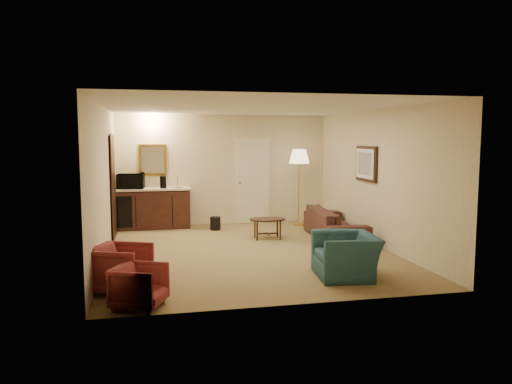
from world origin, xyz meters
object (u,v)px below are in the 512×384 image
rose_chair_near (121,266)px  coffee_maker (163,182)px  teal_armchair (346,248)px  coffee_table (267,229)px  sofa (335,219)px  waste_bin (215,223)px  rose_chair_far (139,284)px  wetbar_cabinet (154,208)px  floor_lamp (299,187)px  microwave (131,180)px

rose_chair_near → coffee_maker: 4.78m
rose_chair_near → coffee_maker: (0.72, 4.67, 0.70)m
teal_armchair → coffee_table: 3.00m
sofa → teal_armchair: (-0.86, -2.66, 0.02)m
waste_bin → rose_chair_far: bearing=-107.9°
wetbar_cabinet → sofa: size_ratio=0.78×
rose_chair_far → waste_bin: 5.15m
sofa → waste_bin: bearing=61.3°
floor_lamp → coffee_maker: size_ratio=6.57×
waste_bin → coffee_maker: 1.52m
sofa → coffee_maker: 3.97m
rose_chair_near → coffee_table: (2.75, 3.00, -0.14)m
rose_chair_near → sofa: bearing=-34.3°
rose_chair_far → waste_bin: rose_chair_far is taller
wetbar_cabinet → coffee_table: wetbar_cabinet is taller
teal_armchair → coffee_table: size_ratio=1.35×
wetbar_cabinet → waste_bin: 1.47m
floor_lamp → microwave: 3.87m
teal_armchair → waste_bin: teal_armchair is taller
teal_armchair → rose_chair_far: size_ratio=1.68×
floor_lamp → coffee_maker: (-3.13, 0.27, 0.16)m
sofa → coffee_table: bearing=82.4°
sofa → rose_chair_far: bearing=136.1°
teal_armchair → rose_chair_far: (-2.99, -0.74, -0.14)m
teal_armchair → rose_chair_far: 3.08m
sofa → microwave: bearing=68.3°
waste_bin → coffee_maker: bearing=157.2°
wetbar_cabinet → microwave: bearing=178.0°
microwave → rose_chair_far: bearing=-81.8°
rose_chair_near → waste_bin: size_ratio=2.41×
sofa → coffee_maker: coffee_maker is taller
sofa → floor_lamp: size_ratio=1.17×
rose_chair_far → waste_bin: (1.59, 4.90, -0.15)m
rose_chair_near → rose_chair_far: (0.25, -0.70, -0.06)m
wetbar_cabinet → coffee_table: 2.84m
teal_armchair → rose_chair_near: size_ratio=1.39×
coffee_table → coffee_maker: (-2.03, 1.67, 0.85)m
wetbar_cabinet → coffee_table: size_ratio=2.24×
floor_lamp → coffee_maker: floor_lamp is taller
sofa → teal_armchair: 2.79m
wetbar_cabinet → rose_chair_far: bearing=-92.6°
rose_chair_far → floor_lamp: bearing=-11.4°
wetbar_cabinet → teal_armchair: 5.42m
coffee_table → microwave: microwave is taller
rose_chair_far → floor_lamp: floor_lamp is taller
rose_chair_near → floor_lamp: 5.87m
wetbar_cabinet → sofa: bearing=-29.2°
teal_armchair → coffee_table: bearing=-164.2°
coffee_table → floor_lamp: bearing=51.8°
wetbar_cabinet → floor_lamp: 3.39m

